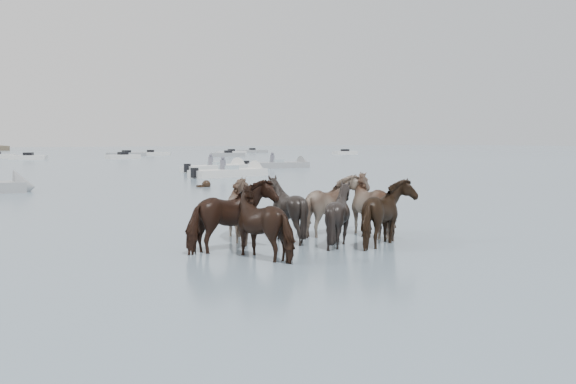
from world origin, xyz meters
TOP-DOWN VIEW (x-y plane):
  - ground at (0.00, 0.00)m, footprint 400.00×400.00m
  - pony_herd at (0.82, 1.76)m, footprint 6.17×4.24m
  - swimming_pony at (5.44, 18.75)m, footprint 0.72×0.44m
  - motorboat_c at (12.95, 32.99)m, footprint 6.28×3.66m
  - motorboat_d at (10.87, 26.15)m, footprint 5.93×2.82m
  - motorboat_e at (19.66, 35.23)m, footprint 6.11×1.95m

SIDE VIEW (x-z plane):
  - ground at x=0.00m, z-range 0.00..0.00m
  - swimming_pony at x=5.44m, z-range -0.12..0.32m
  - motorboat_c at x=12.95m, z-range -0.74..1.18m
  - motorboat_e at x=19.66m, z-range -0.74..1.18m
  - motorboat_d at x=10.87m, z-range -0.74..1.18m
  - pony_herd at x=0.82m, z-range -0.19..1.51m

